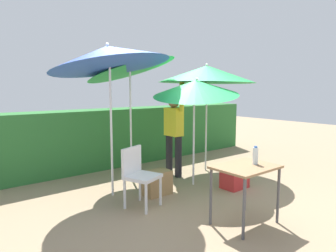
{
  "coord_description": "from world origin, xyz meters",
  "views": [
    {
      "loc": [
        -3.28,
        -3.79,
        1.76
      ],
      "look_at": [
        0.0,
        0.3,
        1.1
      ],
      "focal_mm": 32.04,
      "sensor_mm": 36.0,
      "label": 1
    }
  ],
  "objects_px": {
    "umbrella_navy": "(207,74)",
    "crate_cardboard": "(157,183)",
    "chair_plastic": "(139,173)",
    "cooler_box": "(235,178)",
    "folding_table": "(245,173)",
    "bottle_water": "(255,156)",
    "umbrella_orange": "(196,88)",
    "umbrella_yellow": "(129,63)",
    "person_vendor": "(174,130)",
    "umbrella_rainbow": "(109,57)"
  },
  "relations": [
    {
      "from": "umbrella_rainbow",
      "to": "chair_plastic",
      "type": "height_order",
      "value": "umbrella_rainbow"
    },
    {
      "from": "folding_table",
      "to": "bottle_water",
      "type": "distance_m",
      "value": 0.27
    },
    {
      "from": "crate_cardboard",
      "to": "folding_table",
      "type": "xyz_separation_m",
      "value": [
        0.25,
        -1.59,
        0.48
      ]
    },
    {
      "from": "umbrella_yellow",
      "to": "bottle_water",
      "type": "bearing_deg",
      "value": -82.5
    },
    {
      "from": "chair_plastic",
      "to": "bottle_water",
      "type": "height_order",
      "value": "bottle_water"
    },
    {
      "from": "chair_plastic",
      "to": "bottle_water",
      "type": "xyz_separation_m",
      "value": [
        0.92,
        -1.38,
        0.38
      ]
    },
    {
      "from": "umbrella_orange",
      "to": "umbrella_navy",
      "type": "height_order",
      "value": "umbrella_navy"
    },
    {
      "from": "umbrella_navy",
      "to": "cooler_box",
      "type": "distance_m",
      "value": 2.24
    },
    {
      "from": "umbrella_navy",
      "to": "cooler_box",
      "type": "height_order",
      "value": "umbrella_navy"
    },
    {
      "from": "umbrella_navy",
      "to": "person_vendor",
      "type": "height_order",
      "value": "umbrella_navy"
    },
    {
      "from": "folding_table",
      "to": "bottle_water",
      "type": "bearing_deg",
      "value": -7.81
    },
    {
      "from": "umbrella_orange",
      "to": "chair_plastic",
      "type": "xyz_separation_m",
      "value": [
        -1.35,
        -0.21,
        -1.26
      ]
    },
    {
      "from": "cooler_box",
      "to": "umbrella_rainbow",
      "type": "bearing_deg",
      "value": 151.91
    },
    {
      "from": "umbrella_rainbow",
      "to": "chair_plastic",
      "type": "bearing_deg",
      "value": -80.32
    },
    {
      "from": "umbrella_orange",
      "to": "person_vendor",
      "type": "relative_size",
      "value": 1.11
    },
    {
      "from": "umbrella_navy",
      "to": "crate_cardboard",
      "type": "xyz_separation_m",
      "value": [
        -1.72,
        -0.55,
        -1.85
      ]
    },
    {
      "from": "bottle_water",
      "to": "person_vendor",
      "type": "bearing_deg",
      "value": 77.45
    },
    {
      "from": "umbrella_orange",
      "to": "umbrella_yellow",
      "type": "relative_size",
      "value": 0.77
    },
    {
      "from": "folding_table",
      "to": "bottle_water",
      "type": "height_order",
      "value": "bottle_water"
    },
    {
      "from": "cooler_box",
      "to": "bottle_water",
      "type": "xyz_separation_m",
      "value": [
        -0.86,
        -1.01,
        0.7
      ]
    },
    {
      "from": "bottle_water",
      "to": "cooler_box",
      "type": "bearing_deg",
      "value": 49.55
    },
    {
      "from": "umbrella_orange",
      "to": "person_vendor",
      "type": "height_order",
      "value": "umbrella_orange"
    },
    {
      "from": "umbrella_orange",
      "to": "crate_cardboard",
      "type": "distance_m",
      "value": 1.78
    },
    {
      "from": "umbrella_yellow",
      "to": "bottle_water",
      "type": "xyz_separation_m",
      "value": [
        0.34,
        -2.55,
        -1.34
      ]
    },
    {
      "from": "folding_table",
      "to": "umbrella_orange",
      "type": "bearing_deg",
      "value": 69.04
    },
    {
      "from": "cooler_box",
      "to": "bottle_water",
      "type": "height_order",
      "value": "bottle_water"
    },
    {
      "from": "umbrella_rainbow",
      "to": "umbrella_yellow",
      "type": "xyz_separation_m",
      "value": [
        0.7,
        0.53,
        -0.03
      ]
    },
    {
      "from": "person_vendor",
      "to": "cooler_box",
      "type": "xyz_separation_m",
      "value": [
        0.36,
        -1.27,
        -0.75
      ]
    },
    {
      "from": "person_vendor",
      "to": "bottle_water",
      "type": "relative_size",
      "value": 7.83
    },
    {
      "from": "bottle_water",
      "to": "umbrella_yellow",
      "type": "bearing_deg",
      "value": 97.5
    },
    {
      "from": "umbrella_yellow",
      "to": "cooler_box",
      "type": "height_order",
      "value": "umbrella_yellow"
    },
    {
      "from": "umbrella_rainbow",
      "to": "bottle_water",
      "type": "relative_size",
      "value": 10.97
    },
    {
      "from": "umbrella_rainbow",
      "to": "umbrella_navy",
      "type": "bearing_deg",
      "value": 3.43
    },
    {
      "from": "chair_plastic",
      "to": "crate_cardboard",
      "type": "bearing_deg",
      "value": 24.74
    },
    {
      "from": "person_vendor",
      "to": "bottle_water",
      "type": "distance_m",
      "value": 2.33
    },
    {
      "from": "chair_plastic",
      "to": "cooler_box",
      "type": "xyz_separation_m",
      "value": [
        1.78,
        -0.36,
        -0.33
      ]
    },
    {
      "from": "umbrella_orange",
      "to": "chair_plastic",
      "type": "distance_m",
      "value": 1.86
    },
    {
      "from": "umbrella_navy",
      "to": "crate_cardboard",
      "type": "distance_m",
      "value": 2.59
    },
    {
      "from": "umbrella_yellow",
      "to": "umbrella_rainbow",
      "type": "bearing_deg",
      "value": -142.85
    },
    {
      "from": "cooler_box",
      "to": "crate_cardboard",
      "type": "xyz_separation_m",
      "value": [
        -1.28,
        0.6,
        0.01
      ]
    },
    {
      "from": "umbrella_yellow",
      "to": "cooler_box",
      "type": "relative_size",
      "value": 6.07
    },
    {
      "from": "umbrella_orange",
      "to": "cooler_box",
      "type": "height_order",
      "value": "umbrella_orange"
    },
    {
      "from": "umbrella_orange",
      "to": "cooler_box",
      "type": "bearing_deg",
      "value": -52.82
    },
    {
      "from": "cooler_box",
      "to": "folding_table",
      "type": "xyz_separation_m",
      "value": [
        -1.03,
        -0.99,
        0.49
      ]
    },
    {
      "from": "person_vendor",
      "to": "cooler_box",
      "type": "height_order",
      "value": "person_vendor"
    },
    {
      "from": "umbrella_navy",
      "to": "crate_cardboard",
      "type": "bearing_deg",
      "value": -162.16
    },
    {
      "from": "umbrella_navy",
      "to": "chair_plastic",
      "type": "distance_m",
      "value": 2.82
    },
    {
      "from": "umbrella_orange",
      "to": "bottle_water",
      "type": "height_order",
      "value": "umbrella_orange"
    },
    {
      "from": "folding_table",
      "to": "umbrella_yellow",
      "type": "bearing_deg",
      "value": 93.8
    },
    {
      "from": "chair_plastic",
      "to": "folding_table",
      "type": "relative_size",
      "value": 1.11
    }
  ]
}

